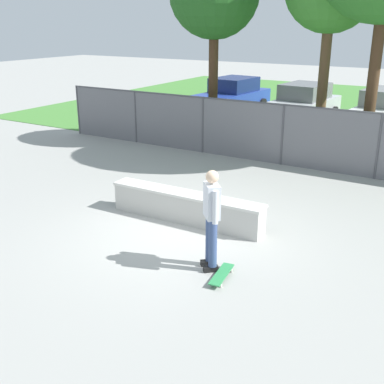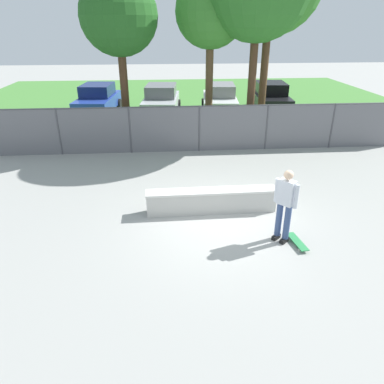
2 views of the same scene
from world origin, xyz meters
TOP-DOWN VIEW (x-y plane):
  - ground_plane at (0.00, 0.00)m, footprint 80.00×80.00m
  - grass_strip at (0.00, 16.25)m, footprint 28.54×20.00m
  - concrete_ledge at (-0.18, 0.71)m, footprint 3.60×0.54m
  - skateboarder at (1.32, -0.88)m, footprint 0.45×0.47m
  - skateboard at (1.65, -1.10)m, footprint 0.31×0.82m
  - chainlink_fence at (0.00, 5.95)m, footprint 16.61×0.07m
  - car_blue at (-5.09, 12.86)m, footprint 2.33×4.36m
  - car_silver at (-1.51, 12.35)m, footprint 2.33×4.36m

SIDE VIEW (x-z plane):
  - ground_plane at x=0.00m, z-range 0.00..0.00m
  - grass_strip at x=0.00m, z-range 0.00..0.02m
  - skateboard at x=1.65m, z-range 0.03..0.12m
  - concrete_ledge at x=-0.18m, z-range 0.00..0.66m
  - car_blue at x=-5.09m, z-range 0.01..1.67m
  - car_silver at x=-1.51m, z-range 0.01..1.67m
  - chainlink_fence at x=0.00m, z-range 0.08..1.93m
  - skateboarder at x=1.32m, z-range 0.10..1.92m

